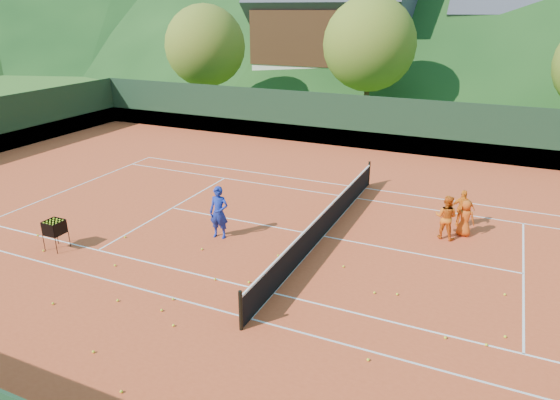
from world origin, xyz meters
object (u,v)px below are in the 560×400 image
at_px(coach, 219,212).
at_px(ball_hopper, 54,228).
at_px(student_b, 463,209).
at_px(chalet_mid, 528,40).
at_px(student_c, 465,218).
at_px(chalet_left, 334,30).
at_px(student_a, 446,217).
at_px(tennis_net, 324,223).

relative_size(coach, ball_hopper, 1.85).
xyz_separation_m(student_b, chalet_mid, (1.71, 31.11, 4.27)).
xyz_separation_m(student_c, chalet_left, (-14.45, 27.89, 4.97)).
relative_size(chalet_left, chalet_mid, 1.09).
height_order(student_a, student_c, student_a).
bearing_deg(student_b, chalet_left, -69.67).
distance_m(student_a, chalet_mid, 32.73).
distance_m(student_b, student_c, 0.79).
bearing_deg(ball_hopper, student_a, 28.09).
relative_size(student_b, tennis_net, 0.12).
xyz_separation_m(student_c, tennis_net, (-4.45, -2.11, -0.16)).
relative_size(student_c, chalet_left, 0.10).
bearing_deg(chalet_mid, ball_hopper, -109.57).
bearing_deg(student_b, chalet_mid, -100.60).
bearing_deg(ball_hopper, student_b, 31.82).
relative_size(coach, student_c, 1.41).
bearing_deg(student_a, ball_hopper, 37.12).
distance_m(tennis_net, ball_hopper, 8.96).
bearing_deg(student_c, ball_hopper, 39.74).
relative_size(coach, chalet_mid, 0.15).
distance_m(coach, student_b, 8.76).
distance_m(student_b, chalet_left, 31.04).
distance_m(coach, chalet_left, 32.61).
height_order(ball_hopper, chalet_left, chalet_left).
bearing_deg(student_a, chalet_mid, -84.75).
bearing_deg(tennis_net, coach, -154.53).
bearing_deg(ball_hopper, coach, 34.07).
bearing_deg(chalet_left, tennis_net, -71.57).
xyz_separation_m(coach, chalet_left, (-6.74, 31.55, 4.70)).
bearing_deg(chalet_left, student_c, -62.61).
bearing_deg(ball_hopper, chalet_left, 93.79).
relative_size(coach, chalet_left, 0.13).
bearing_deg(ball_hopper, tennis_net, 30.61).
bearing_deg(coach, student_a, 16.51).
distance_m(ball_hopper, chalet_left, 34.98).
xyz_separation_m(student_b, chalet_left, (-14.29, 27.11, 4.93)).
xyz_separation_m(coach, chalet_mid, (9.26, 35.55, 4.04)).
bearing_deg(coach, chalet_left, 94.61).
relative_size(student_a, student_b, 1.12).
bearing_deg(student_b, coach, 22.99).
xyz_separation_m(coach, tennis_net, (3.26, 1.55, -0.43)).
distance_m(coach, student_a, 7.79).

